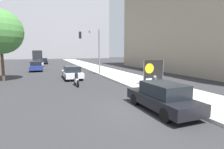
{
  "coord_description": "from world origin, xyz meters",
  "views": [
    {
      "loc": [
        -4.71,
        -7.55,
        3.0
      ],
      "look_at": [
        -0.09,
        4.32,
        1.32
      ],
      "focal_mm": 28.0,
      "sensor_mm": 36.0,
      "label": 1
    }
  ],
  "objects": [
    {
      "name": "building_backdrop_far",
      "position": [
        -2.0,
        75.69,
        20.94
      ],
      "size": [
        52.0,
        12.0,
        41.87
      ],
      "color": "#99999E",
      "rests_on": "ground_plane"
    },
    {
      "name": "parked_car_curbside",
      "position": [
        0.77,
        -0.45,
        0.72
      ],
      "size": [
        1.73,
        4.31,
        1.45
      ],
      "color": "black",
      "rests_on": "ground_plane"
    },
    {
      "name": "car_on_road_distant",
      "position": [
        -5.7,
        31.56,
        0.69
      ],
      "size": [
        1.76,
        4.6,
        1.37
      ],
      "color": "white",
      "rests_on": "ground_plane"
    },
    {
      "name": "motorcycle_on_road",
      "position": [
        -2.12,
        7.75,
        0.52
      ],
      "size": [
        0.28,
        2.05,
        1.2
      ],
      "color": "silver",
      "rests_on": "ground_plane"
    },
    {
      "name": "seated_protester",
      "position": [
        2.44,
        2.53,
        0.79
      ],
      "size": [
        0.97,
        0.77,
        1.18
      ],
      "rotation": [
        0.0,
        0.0,
        -0.36
      ],
      "color": "#474C56",
      "rests_on": "sidewalk_curb"
    },
    {
      "name": "traffic_light_pole",
      "position": [
        1.13,
        14.46,
        3.93
      ],
      "size": [
        2.56,
        2.32,
        5.62
      ],
      "color": "slate",
      "rests_on": "sidewalk_curb"
    },
    {
      "name": "car_on_road_far_lane",
      "position": [
        -4.73,
        38.17,
        0.72
      ],
      "size": [
        1.81,
        4.16,
        1.43
      ],
      "color": "black",
      "rests_on": "ground_plane"
    },
    {
      "name": "car_on_road_midblock",
      "position": [
        -5.86,
        21.97,
        0.76
      ],
      "size": [
        1.83,
        4.53,
        1.54
      ],
      "color": "navy",
      "rests_on": "ground_plane"
    },
    {
      "name": "protest_banner",
      "position": [
        4.13,
        5.21,
        1.27
      ],
      "size": [
        2.04,
        0.06,
        2.1
      ],
      "color": "slate",
      "rests_on": "sidewalk_curb"
    },
    {
      "name": "sidewalk_curb",
      "position": [
        3.89,
        15.0,
        0.08
      ],
      "size": [
        4.21,
        90.0,
        0.16
      ],
      "primitive_type": "cube",
      "color": "beige",
      "rests_on": "ground_plane"
    },
    {
      "name": "city_bus_on_road",
      "position": [
        -6.39,
        51.3,
        1.91
      ],
      "size": [
        2.58,
        10.08,
        3.32
      ],
      "color": "#232328",
      "rests_on": "ground_plane"
    },
    {
      "name": "building_backdrop_right",
      "position": [
        16.71,
        11.32,
        8.94
      ],
      "size": [
        10.0,
        32.0,
        17.88
      ],
      "color": "gray",
      "rests_on": "ground_plane"
    },
    {
      "name": "ground_plane",
      "position": [
        0.0,
        0.0,
        0.0
      ],
      "size": [
        160.0,
        160.0,
        0.0
      ],
      "primitive_type": "plane",
      "color": "#303033"
    },
    {
      "name": "street_tree_near_curb",
      "position": [
        -8.64,
        12.91,
        4.94
      ],
      "size": [
        4.39,
        4.39,
        7.14
      ],
      "color": "brown",
      "rests_on": "ground_plane"
    },
    {
      "name": "car_on_road_nearest",
      "position": [
        -1.86,
        12.0,
        0.71
      ],
      "size": [
        1.82,
        4.52,
        1.41
      ],
      "color": "silver",
      "rests_on": "ground_plane"
    }
  ]
}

